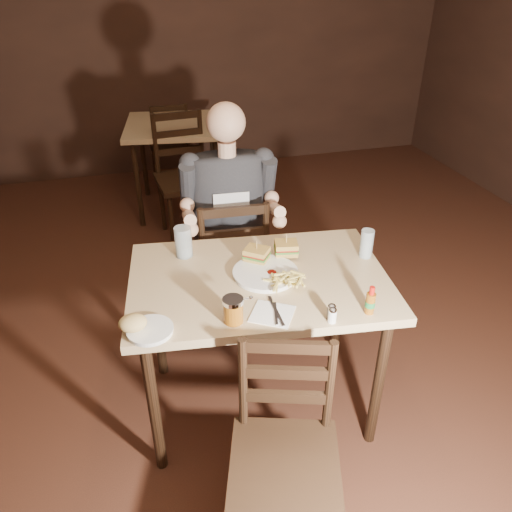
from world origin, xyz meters
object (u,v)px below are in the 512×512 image
object	(u,v)px
side_plate	(150,331)
chair_near	(285,465)
bg_table	(175,134)
dinner_plate	(265,274)
bg_chair_far	(170,144)
main_table	(259,294)
glass_left	(183,242)
diner	(229,192)
hot_sauce	(371,300)
glass_right	(367,244)
chair_far	(230,263)
bg_chair_near	(187,181)
syrup_dispenser	(233,310)

from	to	relation	value
side_plate	chair_near	bearing A→B (deg)	-47.43
bg_table	dinner_plate	bearing A→B (deg)	-88.09
bg_chair_far	dinner_plate	size ratio (longest dim) A/B	2.97
main_table	glass_left	world-z (taller)	glass_left
diner	hot_sauce	distance (m)	1.03
hot_sauce	side_plate	world-z (taller)	hot_sauce
diner	glass_left	bearing A→B (deg)	-127.06
bg_table	side_plate	distance (m)	2.70
main_table	glass_right	bearing A→B (deg)	4.33
chair_far	bg_chair_far	world-z (taller)	chair_far
chair_near	main_table	bearing A→B (deg)	100.08
glass_right	side_plate	size ratio (longest dim) A/B	0.80
diner	hot_sauce	world-z (taller)	diner
bg_chair_near	glass_right	bearing A→B (deg)	-77.60
chair_near	glass_right	size ratio (longest dim) A/B	6.22
bg_chair_near	hot_sauce	world-z (taller)	bg_chair_near
chair_far	dinner_plate	size ratio (longest dim) A/B	3.21
chair_near	dinner_plate	xyz separation A→B (m)	(0.13, 0.68, 0.36)
chair_near	hot_sauce	distance (m)	0.68
main_table	bg_table	bearing A→B (deg)	91.16
bg_table	syrup_dispenser	distance (m)	2.69
diner	bg_table	bearing A→B (deg)	95.85
bg_chair_far	dinner_plate	distance (m)	2.98
glass_right	hot_sauce	bearing A→B (deg)	-114.21
glass_left	bg_chair_far	bearing A→B (deg)	85.01
diner	dinner_plate	world-z (taller)	diner
glass_right	dinner_plate	bearing A→B (deg)	-176.39
bg_chair_far	chair_near	bearing A→B (deg)	88.47
bg_chair_near	glass_right	xyz separation A→B (m)	(0.57, -1.83, 0.36)
glass_left	syrup_dispenser	size ratio (longest dim) A/B	1.39
chair_near	syrup_dispenser	xyz separation A→B (m)	(-0.08, 0.41, 0.40)
syrup_dispenser	chair_near	bearing A→B (deg)	-71.76
glass_right	main_table	bearing A→B (deg)	-175.67
hot_sauce	chair_far	bearing A→B (deg)	108.25
bg_chair_far	hot_sauce	distance (m)	3.37
bg_table	dinner_plate	size ratio (longest dim) A/B	3.26
dinner_plate	side_plate	distance (m)	0.58
bg_table	glass_left	distance (m)	2.17
bg_chair_far	diner	world-z (taller)	diner
bg_table	diner	bearing A→B (deg)	-88.13
hot_sauce	side_plate	distance (m)	0.85
main_table	syrup_dispenser	world-z (taller)	syrup_dispenser
glass_left	glass_right	distance (m)	0.84
diner	dinner_plate	size ratio (longest dim) A/B	3.23
bg_chair_near	main_table	bearing A→B (deg)	-93.49
glass_left	glass_right	world-z (taller)	glass_left
bg_table	bg_chair_far	distance (m)	0.61
main_table	diner	distance (m)	0.65
bg_chair_far	hot_sauce	size ratio (longest dim) A/B	6.83
bg_chair_near	glass_left	distance (m)	1.65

